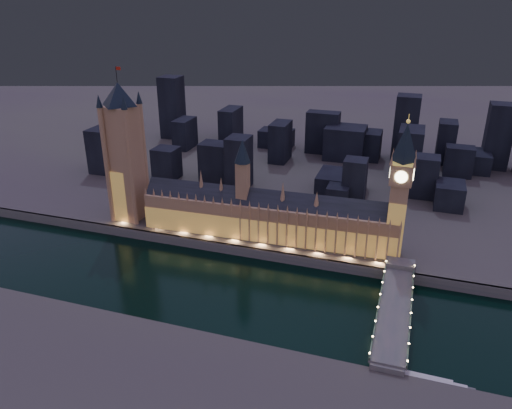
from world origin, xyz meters
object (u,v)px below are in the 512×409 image
(elizabeth_tower, at_px, (401,181))
(westminster_bridge, at_px, (394,310))
(victoria_tower, at_px, (124,147))
(river_boat, at_px, (426,383))
(palace_of_westminster, at_px, (266,216))

(elizabeth_tower, xyz_separation_m, westminster_bridge, (6.66, -65.36, -60.86))
(westminster_bridge, bearing_deg, elizabeth_tower, 95.82)
(westminster_bridge, bearing_deg, victoria_tower, 163.78)
(river_boat, bearing_deg, victoria_tower, 153.89)
(victoria_tower, xyz_separation_m, westminster_bridge, (224.66, -65.37, -64.78))
(elizabeth_tower, relative_size, westminster_bridge, 0.94)
(elizabeth_tower, distance_m, westminster_bridge, 89.56)
(palace_of_westminster, height_order, elizabeth_tower, elizabeth_tower)
(palace_of_westminster, height_order, river_boat, palace_of_westminster)
(palace_of_westminster, relative_size, river_boat, 4.12)
(river_boat, bearing_deg, elizabeth_tower, 102.53)
(victoria_tower, height_order, elizabeth_tower, victoria_tower)
(victoria_tower, bearing_deg, westminster_bridge, -16.22)
(westminster_bridge, relative_size, river_boat, 2.30)
(victoria_tower, distance_m, westminster_bridge, 242.78)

